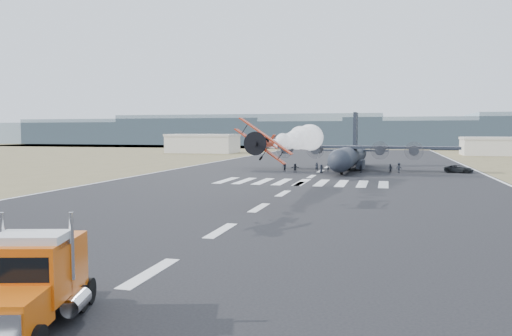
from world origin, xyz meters
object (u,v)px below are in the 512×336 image
at_px(hangar_right, 495,146).
at_px(crew_h, 390,169).
at_px(crew_e, 321,169).
at_px(semi_truck, 34,281).
at_px(crew_b, 284,167).
at_px(crew_g, 317,167).
at_px(hangar_left, 203,143).
at_px(support_vehicle, 459,169).
at_px(crew_c, 399,168).
at_px(aerobatic_biplane, 262,143).
at_px(crew_a, 328,168).
at_px(transport_aircraft, 349,154).
at_px(crew_d, 361,168).
at_px(crew_f, 295,168).

height_order(hangar_right, crew_h, hangar_right).
bearing_deg(crew_h, crew_e, -117.90).
bearing_deg(semi_truck, crew_e, 73.13).
bearing_deg(hangar_right, crew_e, -118.92).
distance_m(crew_b, crew_g, 6.37).
height_order(hangar_left, support_vehicle, hangar_left).
relative_size(hangar_right, crew_h, 12.69).
xyz_separation_m(crew_c, crew_e, (-13.96, -4.14, -0.13)).
xyz_separation_m(aerobatic_biplane, crew_h, (13.20, 45.36, -5.74)).
bearing_deg(crew_a, crew_c, -101.72).
bearing_deg(crew_g, hangar_left, -53.46).
xyz_separation_m(semi_truck, crew_c, (15.51, 80.16, -0.93)).
relative_size(crew_b, crew_h, 1.15).
bearing_deg(crew_b, crew_a, 55.32).
height_order(hangar_left, crew_b, hangar_left).
height_order(aerobatic_biplane, transport_aircraft, transport_aircraft).
distance_m(hangar_left, aerobatic_biplane, 129.91).
bearing_deg(crew_g, transport_aircraft, -134.73).
distance_m(hangar_left, crew_a, 91.33).
bearing_deg(hangar_left, crew_h, -48.57).
distance_m(hangar_left, crew_h, 98.35).
xyz_separation_m(aerobatic_biplane, support_vehicle, (25.64, 49.14, -5.83)).
height_order(crew_a, crew_d, same).
relative_size(hangar_left, crew_a, 15.64).
relative_size(aerobatic_biplane, transport_aircraft, 0.14).
height_order(hangar_right, crew_d, hangar_right).
distance_m(crew_a, crew_e, 3.25).
relative_size(crew_g, crew_h, 1.06).
relative_size(crew_b, crew_d, 1.19).
xyz_separation_m(hangar_left, transport_aircraft, (57.13, -67.87, -0.34)).
height_order(aerobatic_biplane, crew_f, aerobatic_biplane).
distance_m(hangar_left, crew_e, 93.38).
bearing_deg(crew_c, semi_truck, 102.40).
height_order(transport_aircraft, crew_b, transport_aircraft).
relative_size(transport_aircraft, support_vehicle, 7.96).
height_order(transport_aircraft, crew_a, transport_aircraft).
height_order(crew_d, crew_g, crew_g).
relative_size(hangar_left, crew_f, 14.69).
distance_m(support_vehicle, crew_e, 25.84).
height_order(aerobatic_biplane, crew_c, aerobatic_biplane).
xyz_separation_m(aerobatic_biplane, transport_aircraft, (5.27, 51.21, -3.48)).
height_order(hangar_left, crew_d, hangar_left).
xyz_separation_m(support_vehicle, crew_b, (-32.11, -5.83, 0.21)).
bearing_deg(crew_a, crew_e, 148.02).
bearing_deg(crew_c, crew_g, 25.20).
relative_size(transport_aircraft, crew_a, 26.25).
height_order(hangar_left, crew_e, hangar_left).
distance_m(hangar_right, transport_aircraft, 83.55).
height_order(aerobatic_biplane, crew_d, aerobatic_biplane).
distance_m(hangar_left, crew_g, 89.61).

